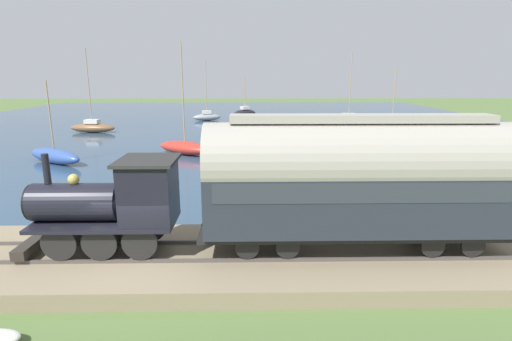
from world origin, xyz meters
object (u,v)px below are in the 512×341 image
sailboat_yellow (348,123)px  passenger_coach (358,178)px  rowboat_mid_harbor (243,176)px  sailboat_black (245,113)px  rowboat_far_out (366,174)px  sailboat_blue (55,156)px  rowboat_near_shore (311,176)px  sailboat_brown (93,127)px  sailboat_gray (207,116)px  sailboat_white (391,133)px  steam_locomotive (115,201)px  sailboat_red (185,147)px

sailboat_yellow → passenger_coach: bearing=170.6°
sailboat_yellow → rowboat_mid_harbor: sailboat_yellow is taller
sailboat_black → rowboat_far_out: size_ratio=2.94×
sailboat_blue → rowboat_far_out: size_ratio=2.89×
rowboat_far_out → rowboat_near_shore: rowboat_near_shore is taller
sailboat_brown → rowboat_far_out: sailboat_brown is taller
sailboat_gray → sailboat_white: 26.75m
rowboat_mid_harbor → steam_locomotive: bearing=106.9°
sailboat_red → rowboat_far_out: bearing=-88.1°
sailboat_black → rowboat_near_shore: bearing=156.7°
steam_locomotive → passenger_coach: bearing=-90.0°
steam_locomotive → sailboat_white: bearing=-34.5°
steam_locomotive → sailboat_blue: sailboat_blue is taller
sailboat_black → sailboat_gray: (-2.79, 5.38, -0.16)m
steam_locomotive → sailboat_gray: size_ratio=0.62×
passenger_coach → sailboat_gray: (44.68, 9.44, -2.50)m
sailboat_blue → sailboat_white: bearing=-36.5°
passenger_coach → sailboat_gray: size_ratio=1.24×
sailboat_red → sailboat_black: (27.65, -4.66, 0.17)m
sailboat_blue → rowboat_mid_harbor: bearing=-77.4°
sailboat_black → rowboat_mid_harbor: size_ratio=2.83×
passenger_coach → sailboat_white: bearing=-21.7°
sailboat_red → sailboat_gray: bearing=35.0°
steam_locomotive → rowboat_mid_harbor: steam_locomotive is taller
steam_locomotive → sailboat_yellow: size_ratio=0.58×
sailboat_blue → sailboat_white: 30.50m
sailboat_yellow → sailboat_white: sailboat_yellow is taller
sailboat_yellow → rowboat_mid_harbor: 26.21m
rowboat_near_shore → passenger_coach: bearing=150.5°
steam_locomotive → sailboat_yellow: bearing=-25.0°
passenger_coach → sailboat_brown: bearing=32.8°
sailboat_blue → steam_locomotive: bearing=-116.2°
sailboat_black → sailboat_blue: sailboat_black is taller
passenger_coach → sailboat_yellow: size_ratio=1.16×
passenger_coach → sailboat_red: size_ratio=1.15×
sailboat_yellow → rowboat_far_out: size_ratio=4.30×
passenger_coach → rowboat_near_shore: bearing=-1.4°
sailboat_brown → sailboat_black: (14.66, -17.05, 0.14)m
sailboat_white → rowboat_mid_harbor: bearing=161.8°
sailboat_black → sailboat_gray: sailboat_gray is taller
sailboat_blue → sailboat_red: bearing=-37.1°
sailboat_blue → sailboat_gray: bearing=16.5°
sailboat_brown → sailboat_white: bearing=-94.3°
passenger_coach → sailboat_white: sailboat_white is taller
sailboat_gray → sailboat_brown: bearing=119.7°
sailboat_brown → sailboat_gray: sailboat_brown is taller
sailboat_black → sailboat_blue: size_ratio=1.02×
sailboat_black → rowboat_near_shore: (-36.11, -4.34, -0.46)m
rowboat_near_shore → sailboat_black: bearing=-21.2°
sailboat_red → rowboat_mid_harbor: 9.75m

